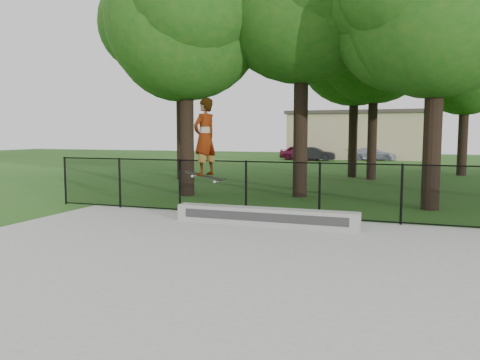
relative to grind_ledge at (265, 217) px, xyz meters
The scene contains 10 objects.
ground 4.84m from the grind_ledge, 76.71° to the right, with size 100.00×100.00×0.00m, color #1D4D15.
concrete_slab 4.84m from the grind_ledge, 76.71° to the right, with size 14.00×12.00×0.06m, color #A1A29C.
grind_ledge is the anchor object (origin of this frame).
car_a 29.24m from the grind_ledge, 100.22° to the left, with size 1.49×3.69×1.27m, color maroon.
car_b 28.48m from the grind_ledge, 98.04° to the left, with size 1.21×3.14×1.14m, color black.
car_c 30.48m from the grind_ledge, 88.72° to the left, with size 1.52×3.44×1.09m, color #ABADC1.
skater_airborne 2.43m from the grind_ledge, behind, with size 0.83×0.81×2.07m.
chainlink_fence 1.72m from the grind_ledge, 47.22° to the left, with size 16.06×0.06×1.50m.
tree_row 11.53m from the grind_ledge, 84.95° to the left, with size 21.05×18.39×10.92m.
distant_building 33.37m from the grind_ledge, 91.53° to the left, with size 12.40×6.40×4.30m.
Camera 1 is at (2.03, -6.05, 2.28)m, focal length 35.00 mm.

